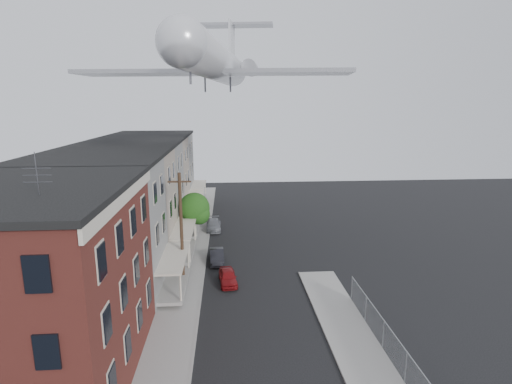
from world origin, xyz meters
The scene contains 17 objects.
sidewalk_left centered at (-5.50, 24.00, 0.06)m, with size 3.00×62.00×0.12m, color gray.
sidewalk_right centered at (5.50, 6.00, 0.06)m, with size 3.00×26.00×0.12m, color gray.
curb_left centered at (-4.05, 24.00, 0.07)m, with size 0.15×62.00×0.14m, color gray.
curb_right centered at (4.05, 6.00, 0.07)m, with size 0.15×26.00×0.14m, color gray.
corner_building centered at (-12.00, 7.00, 5.16)m, with size 10.31×12.30×12.15m.
row_house_a centered at (-11.96, 16.50, 5.13)m, with size 11.98×7.00×10.30m.
row_house_b centered at (-11.96, 23.50, 5.13)m, with size 11.98×7.00×10.30m.
row_house_c centered at (-11.96, 30.50, 5.13)m, with size 11.98×7.00×10.30m.
row_house_d centered at (-11.96, 37.50, 5.13)m, with size 11.98×7.00×10.30m.
row_house_e centered at (-11.96, 44.50, 5.13)m, with size 11.98×7.00×10.30m.
chainlink_fence centered at (7.00, 5.00, 1.00)m, with size 0.06×18.06×1.90m.
utility_pole centered at (-5.60, 18.00, 4.67)m, with size 1.80×0.26×9.00m.
street_tree centered at (-5.27, 27.92, 3.45)m, with size 3.22×3.20×5.20m.
car_near centered at (-2.02, 17.52, 0.57)m, with size 1.34×3.33×1.13m, color maroon.
car_mid centered at (-3.00, 22.02, 0.58)m, with size 1.23×3.52×1.16m, color black.
car_far centered at (-3.60, 31.70, 0.58)m, with size 1.64×4.03×1.17m, color gray.
airplane centered at (-2.78, 27.65, 17.99)m, with size 25.26×28.85×8.30m.
Camera 1 is at (-1.94, -12.31, 14.10)m, focal length 28.00 mm.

